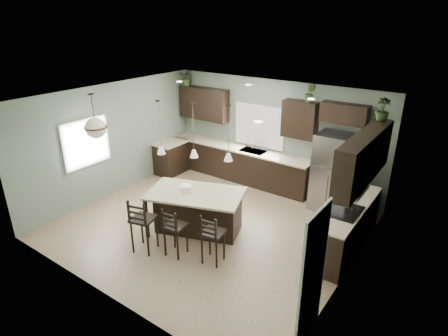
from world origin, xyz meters
TOP-DOWN VIEW (x-y plane):
  - ground at (0.00, 0.00)m, footprint 6.00×6.00m
  - pantry_door at (2.98, -1.55)m, footprint 0.04×0.82m
  - window_back at (-0.40, 2.73)m, footprint 1.35×0.02m
  - window_left at (-2.98, -0.80)m, footprint 0.02×1.10m
  - left_return_cabs at (-2.70, 1.70)m, footprint 0.60×0.90m
  - left_return_countertop at (-2.68, 1.70)m, footprint 0.66×0.96m
  - back_lower_cabs at (-0.85, 2.45)m, footprint 4.20×0.60m
  - back_countertop at (-0.85, 2.43)m, footprint 4.20×0.66m
  - sink_inset at (-0.40, 2.43)m, footprint 0.70×0.45m
  - faucet at (-0.40, 2.40)m, footprint 0.02×0.02m
  - back_upper_left at (-2.15, 2.58)m, footprint 1.55×0.34m
  - back_upper_right at (0.80, 2.58)m, footprint 0.85×0.34m
  - fridge_header at (1.85, 2.58)m, footprint 1.05×0.34m
  - right_lower_cabs at (2.70, 0.87)m, footprint 0.60×2.35m
  - right_countertop at (2.68, 0.87)m, footprint 0.66×2.35m
  - cooktop at (2.68, 0.60)m, footprint 0.58×0.75m
  - wall_oven_front at (2.40, 0.60)m, footprint 0.01×0.72m
  - right_upper_cabs at (2.83, 0.87)m, footprint 0.34×2.35m
  - microwave at (2.78, 0.60)m, footprint 0.40×0.75m
  - refrigerator at (1.89, 2.27)m, footprint 0.90×0.74m
  - kitchen_island at (-0.07, -0.38)m, footprint 2.20×1.69m
  - serving_dish at (-0.26, -0.45)m, footprint 0.24×0.24m
  - bar_stool_left at (-0.46, -1.47)m, footprint 0.52×0.52m
  - bar_stool_center at (0.13, -1.22)m, footprint 0.41×0.41m
  - bar_stool_right at (0.85, -1.00)m, footprint 0.43×0.43m
  - pendant_left at (-0.73, -0.61)m, footprint 0.17×0.17m
  - pendant_center at (-0.07, -0.38)m, footprint 0.17×0.17m
  - pendant_right at (0.59, -0.14)m, footprint 0.17×0.17m
  - chandelier at (-2.32, -0.95)m, footprint 0.49×0.49m
  - plant_back_left at (-2.73, 2.55)m, footprint 0.50×0.46m
  - plant_back_right at (1.01, 2.55)m, footprint 0.27×0.23m
  - plant_right_wall at (2.80, 1.85)m, footprint 0.31×0.31m
  - room_shell at (0.00, 0.00)m, footprint 6.00×6.00m

SIDE VIEW (x-z plane):
  - ground at x=0.00m, z-range 0.00..0.00m
  - left_return_cabs at x=-2.70m, z-range 0.00..0.90m
  - back_lower_cabs at x=-0.85m, z-range 0.00..0.90m
  - right_lower_cabs at x=2.70m, z-range 0.00..0.90m
  - wall_oven_front at x=2.40m, z-range 0.15..0.75m
  - kitchen_island at x=-0.07m, z-range 0.00..0.92m
  - bar_stool_center at x=0.13m, z-range 0.00..1.03m
  - bar_stool_right at x=0.85m, z-range 0.00..1.03m
  - bar_stool_left at x=-0.46m, z-range 0.00..1.15m
  - left_return_countertop at x=-2.68m, z-range 0.90..0.94m
  - back_countertop at x=-0.85m, z-range 0.90..0.94m
  - right_countertop at x=2.68m, z-range 0.90..0.94m
  - refrigerator at x=1.89m, z-range 0.00..1.85m
  - sink_inset at x=-0.40m, z-range 0.93..0.94m
  - cooktop at x=2.68m, z-range 0.93..0.95m
  - serving_dish at x=-0.26m, z-range 0.92..1.06m
  - pantry_door at x=2.98m, z-range 0.00..2.04m
  - faucet at x=-0.40m, z-range 0.94..1.22m
  - window_back at x=-0.40m, z-range 1.05..2.05m
  - window_left at x=-2.98m, z-range 1.05..2.05m
  - microwave at x=2.78m, z-range 1.35..1.75m
  - room_shell at x=0.00m, z-range -1.30..4.70m
  - back_upper_left at x=-2.15m, z-range 1.50..2.40m
  - back_upper_right at x=0.80m, z-range 1.50..2.40m
  - right_upper_cabs at x=2.83m, z-range 1.50..2.40m
  - fridge_header at x=1.85m, z-range 2.02..2.48m
  - pendant_left at x=-0.73m, z-range 1.70..2.80m
  - pendant_center at x=-0.07m, z-range 1.70..2.80m
  - pendant_right at x=0.59m, z-range 1.70..2.80m
  - chandelier at x=-2.32m, z-range 1.83..2.80m
  - plant_back_right at x=1.01m, z-range 2.40..2.83m
  - plant_right_wall at x=2.80m, z-range 2.40..2.84m
  - plant_back_left at x=-2.73m, z-range 2.40..2.86m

